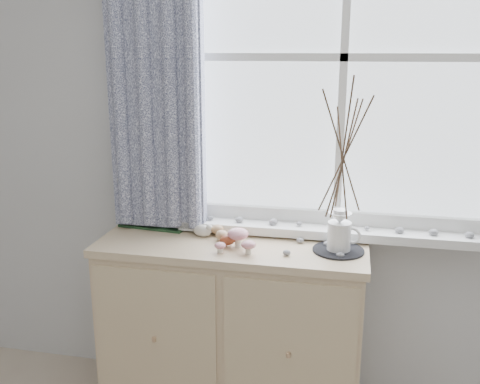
{
  "coord_description": "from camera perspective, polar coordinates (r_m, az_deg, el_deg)",
  "views": [
    {
      "loc": [
        0.35,
        -0.43,
        1.69
      ],
      "look_at": [
        -0.1,
        1.7,
        1.1
      ],
      "focal_mm": 40.0,
      "sensor_mm": 36.0,
      "label": 1
    }
  ],
  "objects": [
    {
      "name": "toadstool_cluster",
      "position": [
        2.3,
        -0.17,
        -4.96
      ],
      "size": [
        0.18,
        0.15,
        0.09
      ],
      "color": "silver",
      "rests_on": "sideboard"
    },
    {
      "name": "sideboard",
      "position": [
        2.57,
        -0.91,
        -14.38
      ],
      "size": [
        1.2,
        0.45,
        0.85
      ],
      "color": "#CAB08D",
      "rests_on": "ground"
    },
    {
      "name": "wooden_eggs",
      "position": [
        2.4,
        -1.91,
        -4.58
      ],
      "size": [
        0.14,
        0.18,
        0.07
      ],
      "color": "tan",
      "rests_on": "sideboard"
    },
    {
      "name": "twig_pitcher",
      "position": [
        2.21,
        10.97,
        4.24
      ],
      "size": [
        0.33,
        0.33,
        0.75
      ],
      "rotation": [
        0.0,
        0.0,
        -0.28
      ],
      "color": "white",
      "rests_on": "crocheted_doily"
    },
    {
      "name": "sideboard_pebbles",
      "position": [
        2.34,
        6.97,
        -5.67
      ],
      "size": [
        0.33,
        0.23,
        0.02
      ],
      "color": "#9D9C9F",
      "rests_on": "sideboard"
    },
    {
      "name": "room_shell",
      "position": [
        0.66,
        -19.98,
        11.73
      ],
      "size": [
        4.04,
        4.04,
        2.62
      ],
      "color": "#BCBBB9",
      "rests_on": "ground"
    },
    {
      "name": "songbird_figurine",
      "position": [
        2.46,
        -4.06,
        -4.05
      ],
      "size": [
        0.13,
        0.08,
        0.06
      ],
      "primitive_type": null,
      "rotation": [
        0.0,
        0.0,
        -0.23
      ],
      "color": "beige",
      "rests_on": "sideboard"
    },
    {
      "name": "botanical_book",
      "position": [
        2.56,
        -9.64,
        -1.13
      ],
      "size": [
        0.39,
        0.17,
        0.26
      ],
      "primitive_type": null,
      "rotation": [
        0.0,
        0.0,
        -0.11
      ],
      "color": "#1C3B1F",
      "rests_on": "sideboard"
    },
    {
      "name": "crocheted_doily",
      "position": [
        2.33,
        10.44,
        -6.13
      ],
      "size": [
        0.22,
        0.22,
        0.01
      ],
      "primitive_type": "cylinder",
      "color": "black",
      "rests_on": "sideboard"
    }
  ]
}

